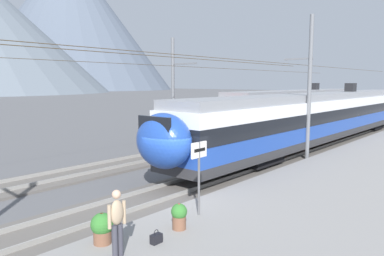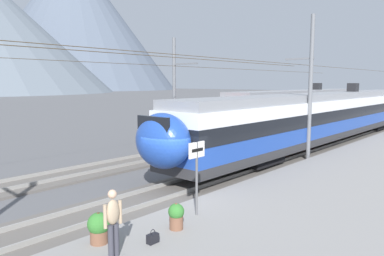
{
  "view_description": "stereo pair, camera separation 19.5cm",
  "coord_description": "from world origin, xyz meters",
  "px_view_note": "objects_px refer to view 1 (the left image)",
  "views": [
    {
      "loc": [
        -9.96,
        -9.49,
        4.59
      ],
      "look_at": [
        3.62,
        2.44,
        2.35
      ],
      "focal_mm": 34.38,
      "sensor_mm": 36.0,
      "label": 1
    },
    {
      "loc": [
        -9.83,
        -9.63,
        4.59
      ],
      "look_at": [
        3.62,
        2.44,
        2.35
      ],
      "focal_mm": 34.38,
      "sensor_mm": 36.0,
      "label": 2
    }
  ],
  "objects_px": {
    "train_near_platform": "(324,115)",
    "train_far_track": "(297,107)",
    "potted_plant_platform_edge": "(179,215)",
    "passenger_walking": "(117,220)",
    "catenary_mast_mid": "(308,87)",
    "handbag_beside_passenger": "(156,238)",
    "potted_plant_by_shelter": "(102,227)",
    "platform_sign": "(199,162)",
    "catenary_mast_far_side": "(174,91)"
  },
  "relations": [
    {
      "from": "train_near_platform",
      "to": "train_far_track",
      "type": "height_order",
      "value": "same"
    },
    {
      "from": "train_far_track",
      "to": "potted_plant_platform_edge",
      "type": "bearing_deg",
      "value": -161.13
    },
    {
      "from": "passenger_walking",
      "to": "potted_plant_platform_edge",
      "type": "xyz_separation_m",
      "value": [
        2.25,
        0.06,
        -0.52
      ]
    },
    {
      "from": "train_near_platform",
      "to": "catenary_mast_mid",
      "type": "relative_size",
      "value": 0.81
    },
    {
      "from": "train_near_platform",
      "to": "catenary_mast_mid",
      "type": "height_order",
      "value": "catenary_mast_mid"
    },
    {
      "from": "train_near_platform",
      "to": "handbag_beside_passenger",
      "type": "xyz_separation_m",
      "value": [
        -20.1,
        -3.55,
        -1.76
      ]
    },
    {
      "from": "train_far_track",
      "to": "passenger_walking",
      "type": "height_order",
      "value": "train_far_track"
    },
    {
      "from": "passenger_walking",
      "to": "potted_plant_by_shelter",
      "type": "bearing_deg",
      "value": 77.67
    },
    {
      "from": "passenger_walking",
      "to": "potted_plant_by_shelter",
      "type": "distance_m",
      "value": 1.06
    },
    {
      "from": "catenary_mast_mid",
      "to": "potted_plant_platform_edge",
      "type": "bearing_deg",
      "value": -171.35
    },
    {
      "from": "handbag_beside_passenger",
      "to": "potted_plant_by_shelter",
      "type": "xyz_separation_m",
      "value": [
        -0.95,
        1.06,
        0.33
      ]
    },
    {
      "from": "catenary_mast_mid",
      "to": "handbag_beside_passenger",
      "type": "xyz_separation_m",
      "value": [
        -14.05,
        -2.17,
        -3.86
      ]
    },
    {
      "from": "train_far_track",
      "to": "passenger_walking",
      "type": "bearing_deg",
      "value": -162.39
    },
    {
      "from": "passenger_walking",
      "to": "catenary_mast_mid",
      "type": "bearing_deg",
      "value": 7.61
    },
    {
      "from": "train_near_platform",
      "to": "potted_plant_platform_edge",
      "type": "height_order",
      "value": "train_near_platform"
    },
    {
      "from": "train_far_track",
      "to": "catenary_mast_mid",
      "type": "bearing_deg",
      "value": -152.51
    },
    {
      "from": "handbag_beside_passenger",
      "to": "potted_plant_by_shelter",
      "type": "relative_size",
      "value": 0.45
    },
    {
      "from": "platform_sign",
      "to": "potted_plant_platform_edge",
      "type": "distance_m",
      "value": 1.86
    },
    {
      "from": "catenary_mast_mid",
      "to": "catenary_mast_far_side",
      "type": "height_order",
      "value": "catenary_mast_mid"
    },
    {
      "from": "handbag_beside_passenger",
      "to": "train_far_track",
      "type": "bearing_deg",
      "value": 18.54
    },
    {
      "from": "passenger_walking",
      "to": "potted_plant_by_shelter",
      "type": "xyz_separation_m",
      "value": [
        0.2,
        0.93,
        -0.48
      ]
    },
    {
      "from": "potted_plant_platform_edge",
      "to": "handbag_beside_passenger",
      "type": "bearing_deg",
      "value": -169.79
    },
    {
      "from": "passenger_walking",
      "to": "potted_plant_platform_edge",
      "type": "height_order",
      "value": "passenger_walking"
    },
    {
      "from": "passenger_walking",
      "to": "handbag_beside_passenger",
      "type": "height_order",
      "value": "passenger_walking"
    },
    {
      "from": "train_near_platform",
      "to": "catenary_mast_far_side",
      "type": "bearing_deg",
      "value": 135.19
    },
    {
      "from": "potted_plant_platform_edge",
      "to": "platform_sign",
      "type": "bearing_deg",
      "value": 14.21
    },
    {
      "from": "handbag_beside_passenger",
      "to": "potted_plant_by_shelter",
      "type": "height_order",
      "value": "potted_plant_by_shelter"
    },
    {
      "from": "catenary_mast_far_side",
      "to": "passenger_walking",
      "type": "height_order",
      "value": "catenary_mast_far_side"
    },
    {
      "from": "train_far_track",
      "to": "catenary_mast_mid",
      "type": "height_order",
      "value": "catenary_mast_mid"
    },
    {
      "from": "catenary_mast_far_side",
      "to": "train_far_track",
      "type": "bearing_deg",
      "value": -7.06
    },
    {
      "from": "platform_sign",
      "to": "handbag_beside_passenger",
      "type": "xyz_separation_m",
      "value": [
        -2.37,
        -0.52,
        -1.61
      ]
    },
    {
      "from": "potted_plant_by_shelter",
      "to": "train_far_track",
      "type": "bearing_deg",
      "value": 16.03
    },
    {
      "from": "catenary_mast_far_side",
      "to": "passenger_walking",
      "type": "relative_size",
      "value": 24.85
    },
    {
      "from": "handbag_beside_passenger",
      "to": "catenary_mast_mid",
      "type": "bearing_deg",
      "value": 8.77
    },
    {
      "from": "train_far_track",
      "to": "handbag_beside_passenger",
      "type": "height_order",
      "value": "train_far_track"
    },
    {
      "from": "train_far_track",
      "to": "potted_plant_platform_edge",
      "type": "distance_m",
      "value": 28.26
    },
    {
      "from": "train_far_track",
      "to": "potted_plant_by_shelter",
      "type": "relative_size",
      "value": 29.89
    },
    {
      "from": "train_near_platform",
      "to": "potted_plant_platform_edge",
      "type": "xyz_separation_m",
      "value": [
        -19.0,
        -3.35,
        -1.46
      ]
    },
    {
      "from": "catenary_mast_mid",
      "to": "platform_sign",
      "type": "distance_m",
      "value": 12.01
    },
    {
      "from": "catenary_mast_mid",
      "to": "potted_plant_platform_edge",
      "type": "distance_m",
      "value": 13.57
    },
    {
      "from": "potted_plant_platform_edge",
      "to": "passenger_walking",
      "type": "bearing_deg",
      "value": -178.45
    },
    {
      "from": "passenger_walking",
      "to": "potted_plant_platform_edge",
      "type": "relative_size",
      "value": 2.22
    },
    {
      "from": "train_near_platform",
      "to": "catenary_mast_far_side",
      "type": "xyz_separation_m",
      "value": [
        -7.74,
        7.69,
        1.8
      ]
    },
    {
      "from": "train_near_platform",
      "to": "passenger_walking",
      "type": "relative_size",
      "value": 20.24
    },
    {
      "from": "train_far_track",
      "to": "handbag_beside_passenger",
      "type": "relative_size",
      "value": 65.71
    },
    {
      "from": "train_near_platform",
      "to": "catenary_mast_mid",
      "type": "distance_m",
      "value": 6.56
    },
    {
      "from": "catenary_mast_far_side",
      "to": "catenary_mast_mid",
      "type": "bearing_deg",
      "value": -79.48
    },
    {
      "from": "catenary_mast_far_side",
      "to": "handbag_beside_passenger",
      "type": "relative_size",
      "value": 110.72
    },
    {
      "from": "train_near_platform",
      "to": "potted_plant_by_shelter",
      "type": "relative_size",
      "value": 41.02
    },
    {
      "from": "passenger_walking",
      "to": "potted_plant_by_shelter",
      "type": "relative_size",
      "value": 2.03
    }
  ]
}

